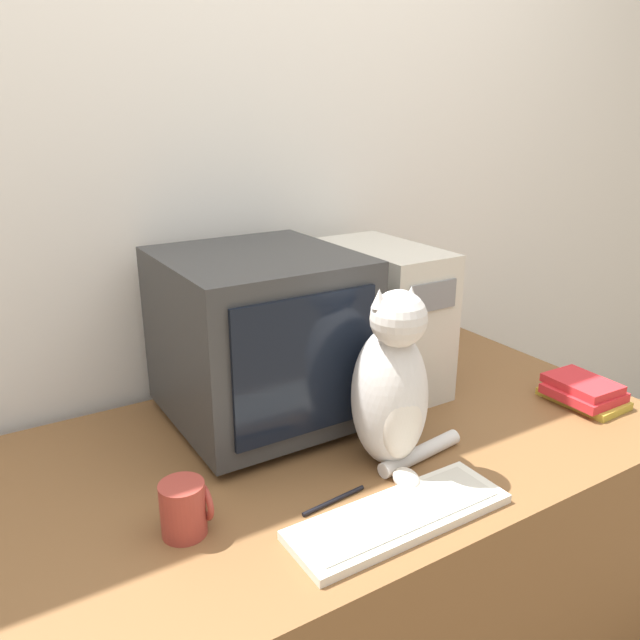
# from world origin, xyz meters

# --- Properties ---
(wall_back) EXTENTS (7.00, 0.05, 2.50)m
(wall_back) POSITION_xyz_m (0.00, 0.94, 1.25)
(wall_back) COLOR silver
(wall_back) RESTS_ON ground_plane
(desk) EXTENTS (1.70, 0.88, 0.77)m
(desk) POSITION_xyz_m (0.00, 0.44, 0.38)
(desk) COLOR brown
(desk) RESTS_ON ground_plane
(crt_monitor) EXTENTS (0.43, 0.46, 0.42)m
(crt_monitor) POSITION_xyz_m (-0.06, 0.62, 0.99)
(crt_monitor) COLOR #333333
(crt_monitor) RESTS_ON desk
(computer_tower) EXTENTS (0.20, 0.39, 0.39)m
(computer_tower) POSITION_xyz_m (0.32, 0.64, 0.97)
(computer_tower) COLOR beige
(computer_tower) RESTS_ON desk
(keyboard) EXTENTS (0.44, 0.15, 0.02)m
(keyboard) POSITION_xyz_m (-0.02, 0.12, 0.78)
(keyboard) COLOR silver
(keyboard) RESTS_ON desk
(cat) EXTENTS (0.28, 0.26, 0.41)m
(cat) POSITION_xyz_m (0.08, 0.29, 0.94)
(cat) COLOR silver
(cat) RESTS_ON desk
(book_stack) EXTENTS (0.16, 0.21, 0.07)m
(book_stack) POSITION_xyz_m (0.70, 0.26, 0.80)
(book_stack) COLOR gold
(book_stack) RESTS_ON desk
(pen) EXTENTS (0.15, 0.02, 0.01)m
(pen) POSITION_xyz_m (-0.10, 0.23, 0.77)
(pen) COLOR black
(pen) RESTS_ON desk
(mug) EXTENTS (0.09, 0.08, 0.10)m
(mug) POSITION_xyz_m (-0.38, 0.30, 0.82)
(mug) COLOR #9E382D
(mug) RESTS_ON desk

